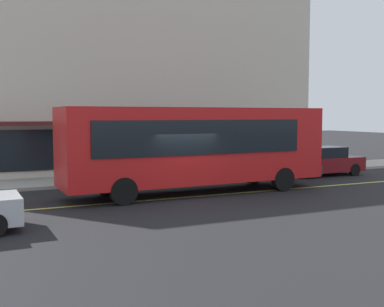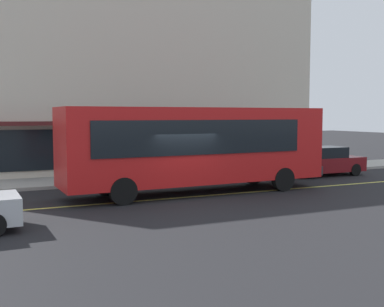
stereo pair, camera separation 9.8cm
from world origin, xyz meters
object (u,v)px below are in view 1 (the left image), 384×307
Objects in this scene: car_maroon at (322,161)px; traffic_light at (116,129)px; bus at (198,145)px; pedestrian_by_curb at (229,150)px.

traffic_light is at bearing 170.40° from car_maroon.
traffic_light reaches higher than car_maroon.
pedestrian_by_curb is (4.79, 5.87, -0.78)m from bus.
traffic_light is 0.74× the size of car_maroon.
bus is at bearing -61.80° from traffic_light.
pedestrian_by_curb is at bearing 136.54° from car_maroon.
car_maroon is at bearing 15.61° from bus.
bus reaches higher than car_maroon.
car_maroon is (8.49, 2.37, -1.24)m from bus.
car_maroon is 5.12m from pedestrian_by_curb.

